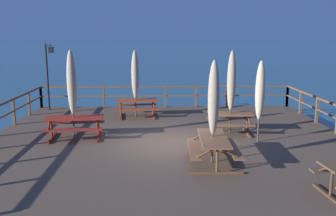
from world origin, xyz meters
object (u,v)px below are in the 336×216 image
object	(u,v)px
picnic_table_mid_left	(213,144)
lamp_post_hooked	(49,67)
patio_umbrella_short_mid	(231,81)
picnic_table_mid_centre	(75,123)
patio_umbrella_short_front	(72,83)
patio_umbrella_tall_back_right	(135,75)
patio_umbrella_tall_mid_left	(214,98)
picnic_table_front_right	(230,119)
picnic_table_front_left	(137,104)
patio_umbrella_tall_front	(260,91)

from	to	relation	value
picnic_table_mid_left	lamp_post_hooked	bearing A→B (deg)	131.55
lamp_post_hooked	patio_umbrella_short_mid	bearing A→B (deg)	-29.16
patio_umbrella_short_mid	lamp_post_hooked	size ratio (longest dim) A/B	0.95
picnic_table_mid_centre	picnic_table_mid_left	bearing A→B (deg)	-31.07
patio_umbrella_short_front	patio_umbrella_tall_back_right	world-z (taller)	patio_umbrella_short_front
patio_umbrella_short_mid	patio_umbrella_short_front	bearing A→B (deg)	-173.96
patio_umbrella_tall_mid_left	patio_umbrella_short_front	bearing A→B (deg)	150.43
lamp_post_hooked	picnic_table_front_right	bearing A→B (deg)	-29.07
patio_umbrella_short_front	patio_umbrella_tall_back_right	bearing A→B (deg)	60.47
picnic_table_front_left	patio_umbrella_short_mid	xyz separation A→B (m)	(3.62, -2.89, 1.39)
patio_umbrella_tall_mid_left	patio_umbrella_tall_front	distance (m)	2.72
picnic_table_mid_left	patio_umbrella_short_mid	size ratio (longest dim) A/B	0.67
picnic_table_mid_left	picnic_table_mid_centre	bearing A→B (deg)	148.93
picnic_table_mid_centre	lamp_post_hooked	xyz separation A→B (m)	(-2.25, 4.91, 1.55)
picnic_table_mid_left	patio_umbrella_tall_front	size ratio (longest dim) A/B	0.74
picnic_table_front_right	patio_umbrella_short_mid	size ratio (longest dim) A/B	0.55
patio_umbrella_tall_front	picnic_table_mid_left	bearing A→B (deg)	-131.74
picnic_table_mid_left	patio_umbrella_short_mid	distance (m)	3.69
picnic_table_mid_left	patio_umbrella_tall_back_right	xyz separation A→B (m)	(-2.57, 6.10, 1.32)
picnic_table_mid_centre	picnic_table_front_left	size ratio (longest dim) A/B	1.08
patio_umbrella_short_front	picnic_table_front_left	bearing A→B (deg)	59.91
patio_umbrella_short_mid	patio_umbrella_short_front	xyz separation A→B (m)	(-5.63, -0.60, 0.04)
picnic_table_mid_left	patio_umbrella_tall_mid_left	bearing A→B (deg)	99.45
lamp_post_hooked	patio_umbrella_tall_front	bearing A→B (deg)	-32.86
picnic_table_front_right	picnic_table_front_left	xyz separation A→B (m)	(-3.62, 2.87, 0.01)
patio_umbrella_short_front	patio_umbrella_tall_front	xyz separation A→B (m)	(6.37, -0.57, -0.21)
patio_umbrella_tall_front	picnic_table_front_right	bearing A→B (deg)	121.91
picnic_table_front_right	picnic_table_mid_left	distance (m)	3.44
picnic_table_mid_left	picnic_table_front_right	bearing A→B (deg)	71.17
picnic_table_mid_left	patio_umbrella_tall_mid_left	xyz separation A→B (m)	(-0.01, 0.08, 1.30)
picnic_table_mid_centre	patio_umbrella_tall_mid_left	size ratio (longest dim) A/B	0.71
patio_umbrella_tall_mid_left	patio_umbrella_tall_back_right	size ratio (longest dim) A/B	0.99
picnic_table_mid_left	lamp_post_hooked	world-z (taller)	lamp_post_hooked
picnic_table_front_right	patio_umbrella_tall_front	xyz separation A→B (m)	(0.74, -1.18, 1.22)
patio_umbrella_short_mid	patio_umbrella_tall_front	world-z (taller)	patio_umbrella_short_mid
picnic_table_mid_centre	patio_umbrella_tall_back_right	size ratio (longest dim) A/B	0.71
picnic_table_mid_centre	patio_umbrella_tall_mid_left	xyz separation A→B (m)	(4.49, -2.63, 1.30)
picnic_table_mid_centre	lamp_post_hooked	world-z (taller)	lamp_post_hooked
patio_umbrella_short_front	patio_umbrella_tall_front	size ratio (longest dim) A/B	1.12
patio_umbrella_tall_front	lamp_post_hooked	world-z (taller)	lamp_post_hooked
patio_umbrella_tall_mid_left	patio_umbrella_short_mid	bearing A→B (deg)	70.44
patio_umbrella_tall_back_right	patio_umbrella_tall_front	size ratio (longest dim) A/B	1.07
patio_umbrella_short_front	picnic_table_mid_centre	bearing A→B (deg)	73.29
picnic_table_front_right	patio_umbrella_short_front	world-z (taller)	patio_umbrella_short_front
picnic_table_front_right	patio_umbrella_tall_front	bearing A→B (deg)	-58.09
picnic_table_front_right	picnic_table_mid_centre	size ratio (longest dim) A/B	0.81
picnic_table_front_right	patio_umbrella_tall_mid_left	size ratio (longest dim) A/B	0.58
picnic_table_front_left	patio_umbrella_short_mid	size ratio (longest dim) A/B	0.63
picnic_table_front_right	picnic_table_mid_left	world-z (taller)	same
picnic_table_mid_centre	patio_umbrella_tall_front	xyz separation A→B (m)	(6.35, -0.64, 1.20)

